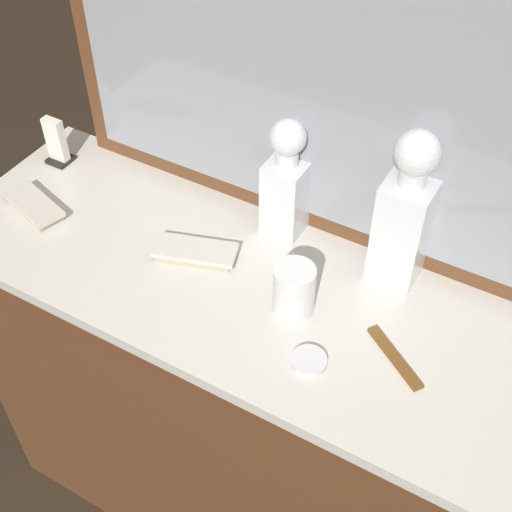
% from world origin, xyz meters
% --- Properties ---
extents(ground_plane, '(6.00, 6.00, 0.00)m').
position_xyz_m(ground_plane, '(0.00, 0.00, 0.00)').
color(ground_plane, '#2D2319').
extents(dresser, '(1.30, 0.45, 0.91)m').
position_xyz_m(dresser, '(0.00, 0.00, 0.46)').
color(dresser, brown).
rests_on(dresser, ground_plane).
extents(dresser_mirror, '(1.07, 0.03, 0.70)m').
position_xyz_m(dresser_mirror, '(0.00, 0.21, 1.26)').
color(dresser_mirror, brown).
rests_on(dresser_mirror, dresser).
extents(crystal_decanter_front, '(0.08, 0.08, 0.26)m').
position_xyz_m(crystal_decanter_front, '(-0.03, 0.17, 1.01)').
color(crystal_decanter_front, white).
rests_on(crystal_decanter_front, dresser).
extents(crystal_decanter_left, '(0.09, 0.09, 0.32)m').
position_xyz_m(crystal_decanter_left, '(0.21, 0.16, 1.04)').
color(crystal_decanter_left, white).
rests_on(crystal_decanter_left, dresser).
extents(crystal_tumbler_center, '(0.08, 0.08, 0.10)m').
position_xyz_m(crystal_tumbler_center, '(0.09, -0.02, 0.96)').
color(crystal_tumbler_center, white).
rests_on(crystal_tumbler_center, dresser).
extents(silver_brush_far_right, '(0.16, 0.10, 0.02)m').
position_xyz_m(silver_brush_far_right, '(-0.50, -0.04, 0.92)').
color(silver_brush_far_right, '#B7A88C').
rests_on(silver_brush_far_right, dresser).
extents(silver_brush_rear, '(0.17, 0.11, 0.02)m').
position_xyz_m(silver_brush_rear, '(-0.14, 0.01, 0.92)').
color(silver_brush_rear, '#B7A88C').
rests_on(silver_brush_rear, dresser).
extents(porcelain_dish, '(0.06, 0.06, 0.01)m').
position_xyz_m(porcelain_dish, '(0.16, -0.11, 0.92)').
color(porcelain_dish, silver).
rests_on(porcelain_dish, dresser).
extents(tortoiseshell_comb, '(0.13, 0.10, 0.01)m').
position_xyz_m(tortoiseshell_comb, '(0.29, -0.03, 0.91)').
color(tortoiseshell_comb, brown).
rests_on(tortoiseshell_comb, dresser).
extents(napkin_holder, '(0.05, 0.05, 0.11)m').
position_xyz_m(napkin_holder, '(-0.57, 0.11, 0.96)').
color(napkin_holder, black).
rests_on(napkin_holder, dresser).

